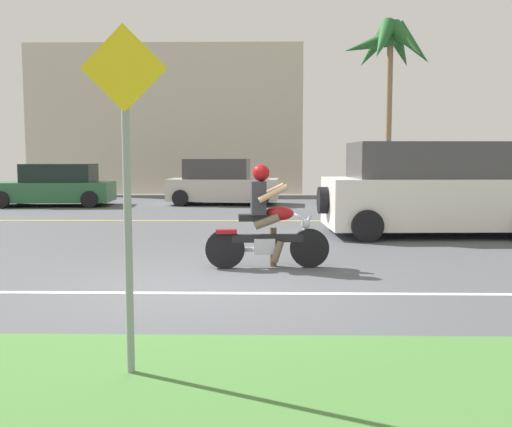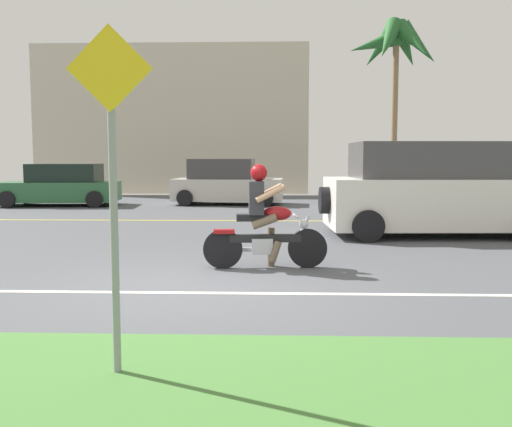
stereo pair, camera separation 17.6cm
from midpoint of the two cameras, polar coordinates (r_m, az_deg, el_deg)
ground at (r=10.48m, az=-3.30°, el=-3.71°), size 56.00×30.00×0.04m
lane_line_near at (r=7.21m, az=-5.78°, el=-7.82°), size 50.40×0.12×0.01m
lane_line_far at (r=15.19m, az=-1.64°, el=-0.71°), size 50.40×0.12×0.01m
motorcyclist at (r=8.66m, az=1.40°, el=-1.09°), size 1.88×0.61×1.57m
suv_nearby at (r=12.90m, az=17.55°, el=2.19°), size 4.80×2.41×1.99m
parked_car_0 at (r=21.03m, az=-18.55°, el=2.60°), size 4.11×2.22×1.45m
parked_car_1 at (r=20.48m, az=-2.71°, el=3.01°), size 3.93×2.15×1.61m
parked_car_2 at (r=19.61m, az=14.38°, el=2.56°), size 4.51×2.00×1.47m
palm_tree_0 at (r=23.79m, az=13.94°, el=15.59°), size 3.68×3.38×6.96m
street_sign at (r=4.31m, az=-12.91°, el=4.37°), size 0.62×0.06×2.62m
building_far at (r=28.75m, az=-7.69°, el=9.01°), size 12.69×4.00×6.81m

